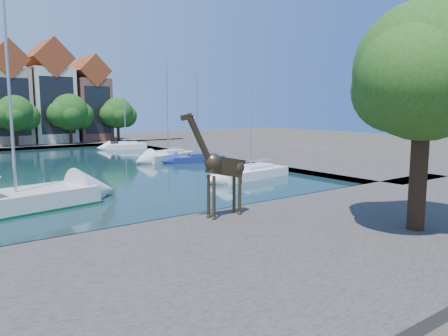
% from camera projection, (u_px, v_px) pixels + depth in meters
% --- Properties ---
extents(ground, '(160.00, 160.00, 0.00)m').
position_uv_depth(ground, '(183.00, 224.00, 23.64)').
color(ground, '#38332B').
rests_on(ground, ground).
extents(water_basin, '(38.00, 50.00, 0.08)m').
position_uv_depth(water_basin, '(55.00, 171.00, 42.69)').
color(water_basin, black).
rests_on(water_basin, ground).
extents(near_quay, '(50.00, 14.00, 0.50)m').
position_uv_depth(near_quay, '(271.00, 254.00, 18.05)').
color(near_quay, '#49433F').
rests_on(near_quay, ground).
extents(right_quay, '(14.00, 52.00, 0.50)m').
position_uv_depth(right_quay, '(250.00, 153.00, 57.45)').
color(right_quay, '#49433F').
rests_on(right_quay, ground).
extents(plane_tree, '(8.32, 6.40, 10.62)m').
position_uv_depth(plane_tree, '(426.00, 77.00, 19.93)').
color(plane_tree, '#332114').
rests_on(plane_tree, near_quay).
extents(townhouse_east_inner, '(5.94, 9.18, 15.79)m').
position_uv_depth(townhouse_east_inner, '(6.00, 97.00, 68.20)').
color(townhouse_east_inner, tan).
rests_on(townhouse_east_inner, far_quay).
extents(townhouse_east_mid, '(6.43, 9.18, 16.65)m').
position_uv_depth(townhouse_east_mid, '(49.00, 96.00, 71.99)').
color(townhouse_east_mid, beige).
rests_on(townhouse_east_mid, far_quay).
extents(townhouse_east_end, '(5.44, 9.18, 14.43)m').
position_uv_depth(townhouse_east_end, '(88.00, 102.00, 75.98)').
color(townhouse_east_end, brown).
rests_on(townhouse_east_end, far_quay).
extents(far_tree_mid_east, '(7.02, 5.40, 7.52)m').
position_uv_depth(far_tree_mid_east, '(16.00, 115.00, 64.26)').
color(far_tree_mid_east, '#332114').
rests_on(far_tree_mid_east, far_quay).
extents(far_tree_east, '(7.54, 5.80, 7.84)m').
position_uv_depth(far_tree_east, '(70.00, 113.00, 68.98)').
color(far_tree_east, '#332114').
rests_on(far_tree_east, far_quay).
extents(far_tree_far_east, '(6.76, 5.20, 7.36)m').
position_uv_depth(far_tree_far_east, '(118.00, 114.00, 73.73)').
color(far_tree_far_east, '#332114').
rests_on(far_tree_far_east, far_quay).
extents(giraffe_statue, '(3.84, 0.71, 5.49)m').
position_uv_depth(giraffe_statue, '(221.00, 167.00, 22.86)').
color(giraffe_statue, '#372C1B').
rests_on(giraffe_statue, near_quay).
extents(sailboat_right_a, '(7.59, 3.44, 13.17)m').
position_uv_depth(sailboat_right_a, '(251.00, 171.00, 38.39)').
color(sailboat_right_a, white).
rests_on(sailboat_right_a, water_basin).
extents(sailboat_right_b, '(6.26, 3.55, 10.58)m').
position_uv_depth(sailboat_right_b, '(197.00, 157.00, 49.44)').
color(sailboat_right_b, navy).
rests_on(sailboat_right_b, water_basin).
extents(sailboat_right_c, '(7.78, 4.79, 11.67)m').
position_uv_depth(sailboat_right_c, '(168.00, 155.00, 51.39)').
color(sailboat_right_c, silver).
rests_on(sailboat_right_c, water_basin).
extents(sailboat_right_d, '(6.19, 3.08, 8.03)m').
position_uv_depth(sailboat_right_d, '(126.00, 145.00, 64.88)').
color(sailboat_right_d, white).
rests_on(sailboat_right_d, water_basin).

